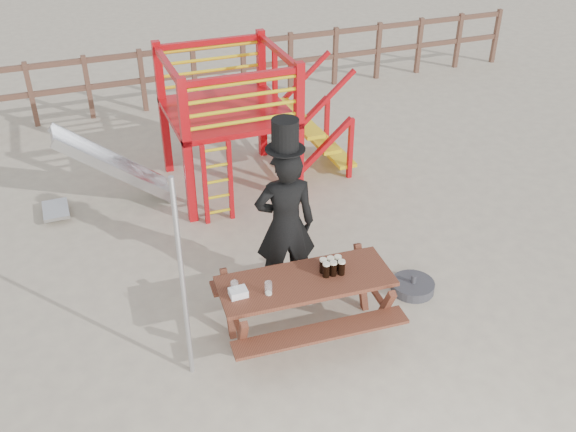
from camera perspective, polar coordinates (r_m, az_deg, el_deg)
The scene contains 10 objects.
ground at distance 7.18m, azimuth 1.81°, elevation -10.66°, with size 60.00×60.00×0.00m, color #BCAF92.
back_fence at distance 12.71m, azimuth -10.61°, elevation 12.60°, with size 15.09×0.09×1.20m.
playground_fort at distance 9.50m, azimuth -5.77°, elevation 8.38°, with size 4.71×1.84×2.10m.
picnic_table at distance 6.95m, azimuth 1.56°, elevation -7.37°, with size 1.92×1.39×0.72m.
man_with_hat at distance 7.18m, azimuth -0.23°, elevation -0.48°, with size 0.76×0.57×2.24m.
metal_pole at distance 6.12m, azimuth -9.34°, elevation -5.94°, with size 0.05×0.05×2.28m, color #B2B2B7.
parasol_base at distance 7.89m, azimuth 11.03°, elevation -6.15°, with size 0.52×0.52×0.22m.
paper_bag at distance 6.57m, azimuth -4.44°, elevation -6.80°, with size 0.18×0.14×0.08m, color white.
stout_pints at distance 6.84m, azimuth 3.93°, elevation -4.48°, with size 0.25×0.18×0.17m.
empty_glasses at distance 6.57m, azimuth -3.26°, elevation -6.44°, with size 0.39×0.21×0.15m.
Camera 1 is at (-2.09, -4.83, 4.88)m, focal length 40.00 mm.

